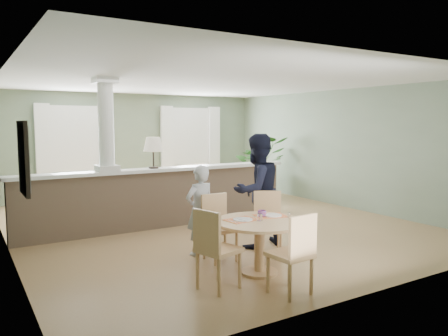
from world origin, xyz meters
TOP-DOWN VIEW (x-y plane):
  - ground at (0.00, 0.00)m, footprint 8.00×8.00m
  - room_shell at (-0.03, 0.63)m, footprint 7.02×8.02m
  - pony_wall at (-0.99, 0.20)m, footprint 5.32×0.38m
  - sofa at (0.12, 1.47)m, footprint 3.46×2.12m
  - houseplant at (2.70, 2.11)m, footprint 1.43×1.24m
  - dining_table at (-0.83, -2.79)m, footprint 1.15×1.15m
  - chair_far_boy at (-0.98, -2.00)m, footprint 0.44×0.44m
  - chair_far_man at (-0.25, -2.20)m, footprint 0.58×0.58m
  - chair_near at (-0.93, -3.60)m, footprint 0.46×0.46m
  - chair_side at (-1.62, -2.99)m, footprint 0.53×0.53m
  - child_person at (-1.10, -1.67)m, footprint 0.53×0.39m
  - man_person at (-0.15, -1.78)m, footprint 0.94×0.78m

SIDE VIEW (x-z plane):
  - ground at x=0.00m, z-range 0.00..0.00m
  - sofa at x=0.12m, z-range 0.00..0.94m
  - chair_far_boy at x=-0.98m, z-range 0.05..0.97m
  - chair_far_man at x=-0.25m, z-range 0.05..0.98m
  - chair_near at x=-0.93m, z-range 0.05..0.99m
  - chair_side at x=-1.62m, z-range 0.05..1.01m
  - dining_table at x=-0.83m, z-range 0.16..0.95m
  - child_person at x=-1.10m, z-range 0.00..1.33m
  - pony_wall at x=-0.99m, z-range -0.64..2.06m
  - houseplant at x=2.70m, z-range 0.00..1.58m
  - man_person at x=-0.15m, z-range 0.00..1.77m
  - room_shell at x=-0.03m, z-range 0.46..3.17m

